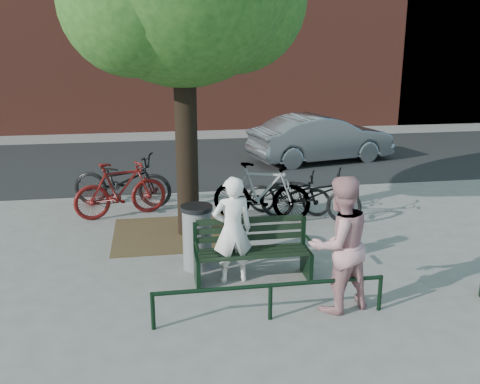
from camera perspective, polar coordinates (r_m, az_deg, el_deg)
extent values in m
plane|color=gray|center=(8.22, 1.36, -9.35)|extent=(90.00, 90.00, 0.00)
cube|color=brown|center=(10.13, -6.59, -4.40)|extent=(2.40, 2.00, 0.02)
cube|color=black|center=(16.24, -4.31, 3.41)|extent=(40.00, 7.00, 0.01)
cube|color=black|center=(8.02, -4.60, -8.30)|extent=(0.06, 0.52, 0.45)
cube|color=black|center=(8.06, -4.81, -4.74)|extent=(0.06, 0.06, 0.44)
cylinder|color=black|center=(7.77, -4.60, -5.87)|extent=(0.04, 0.36, 0.04)
cube|color=black|center=(8.31, 7.12, -7.47)|extent=(0.06, 0.52, 0.45)
cube|color=black|center=(8.35, 6.77, -4.05)|extent=(0.06, 0.06, 0.44)
cylinder|color=black|center=(8.07, 7.41, -5.10)|extent=(0.04, 0.36, 0.04)
cube|color=black|center=(8.03, 1.38, -6.45)|extent=(1.64, 0.46, 0.04)
cube|color=black|center=(8.14, 1.09, -3.95)|extent=(1.64, 0.03, 0.47)
cylinder|color=black|center=(6.91, -9.28, -12.43)|extent=(0.06, 0.06, 0.50)
cylinder|color=black|center=(7.05, 3.25, -11.60)|extent=(0.06, 0.06, 0.50)
cylinder|color=black|center=(7.50, 14.69, -10.37)|extent=(0.06, 0.06, 0.50)
cylinder|color=black|center=(6.95, 3.28, -9.92)|extent=(3.00, 0.06, 0.06)
cylinder|color=black|center=(9.65, -5.75, 6.25)|extent=(0.40, 0.40, 3.80)
sphere|color=#204A17|center=(9.12, -11.29, 19.36)|extent=(2.40, 2.40, 2.40)
imported|color=white|center=(7.88, -0.81, -4.07)|extent=(0.62, 0.43, 1.62)
imported|color=#C5878C|center=(7.16, 10.54, -5.51)|extent=(1.06, 0.92, 1.85)
cylinder|color=gray|center=(8.48, -4.58, -5.03)|extent=(0.46, 0.46, 0.96)
cylinder|color=black|center=(8.31, -4.66, -1.71)|extent=(0.50, 0.50, 0.07)
imported|color=black|center=(11.88, -12.45, 1.23)|extent=(2.31, 1.34, 1.15)
imported|color=#5A0E0C|center=(11.16, -12.62, 0.26)|extent=(1.98, 1.05, 1.14)
imported|color=black|center=(11.11, 5.26, -0.10)|extent=(1.83, 1.24, 0.91)
imported|color=gray|center=(10.67, 2.32, 0.02)|extent=(2.03, 1.15, 1.18)
imported|color=black|center=(10.74, 7.51, -0.31)|extent=(2.14, 1.48, 1.07)
imported|color=slate|center=(16.08, 8.64, 5.68)|extent=(4.49, 2.35, 1.41)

